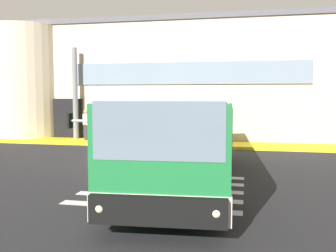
{
  "coord_description": "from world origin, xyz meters",
  "views": [
    {
      "loc": [
        4.25,
        -14.46,
        2.67
      ],
      "look_at": [
        1.42,
        -0.9,
        1.5
      ],
      "focal_mm": 40.56,
      "sensor_mm": 36.0,
      "label": 1
    }
  ],
  "objects_px": {
    "passenger_near_column": "(86,123)",
    "entry_support_column": "(75,93)",
    "passenger_by_doorway": "(103,123)",
    "safety_bollard_yellow": "(159,139)",
    "passenger_at_curb_edge": "(117,124)",
    "bus_main_foreground": "(185,137)"
  },
  "relations": [
    {
      "from": "bus_main_foreground",
      "to": "passenger_by_doorway",
      "type": "height_order",
      "value": "bus_main_foreground"
    },
    {
      "from": "entry_support_column",
      "to": "passenger_by_doorway",
      "type": "xyz_separation_m",
      "value": [
        1.79,
        -0.33,
        -1.62
      ]
    },
    {
      "from": "entry_support_column",
      "to": "passenger_at_curb_edge",
      "type": "bearing_deg",
      "value": -19.5
    },
    {
      "from": "bus_main_foreground",
      "to": "safety_bollard_yellow",
      "type": "relative_size",
      "value": 11.96
    },
    {
      "from": "bus_main_foreground",
      "to": "passenger_at_curb_edge",
      "type": "distance_m",
      "value": 8.73
    },
    {
      "from": "bus_main_foreground",
      "to": "passenger_by_doorway",
      "type": "bearing_deg",
      "value": 126.02
    },
    {
      "from": "bus_main_foreground",
      "to": "passenger_at_curb_edge",
      "type": "bearing_deg",
      "value": 123.08
    },
    {
      "from": "entry_support_column",
      "to": "passenger_by_doorway",
      "type": "relative_size",
      "value": 3.05
    },
    {
      "from": "entry_support_column",
      "to": "bus_main_foreground",
      "type": "bearing_deg",
      "value": -47.58
    },
    {
      "from": "passenger_near_column",
      "to": "passenger_at_curb_edge",
      "type": "distance_m",
      "value": 2.12
    },
    {
      "from": "entry_support_column",
      "to": "safety_bollard_yellow",
      "type": "height_order",
      "value": "entry_support_column"
    },
    {
      "from": "passenger_by_doorway",
      "to": "safety_bollard_yellow",
      "type": "relative_size",
      "value": 1.86
    },
    {
      "from": "passenger_near_column",
      "to": "bus_main_foreground",
      "type": "bearing_deg",
      "value": -49.27
    },
    {
      "from": "entry_support_column",
      "to": "safety_bollard_yellow",
      "type": "relative_size",
      "value": 5.67
    },
    {
      "from": "passenger_near_column",
      "to": "entry_support_column",
      "type": "bearing_deg",
      "value": 152.47
    },
    {
      "from": "bus_main_foreground",
      "to": "passenger_by_doorway",
      "type": "relative_size",
      "value": 6.43
    },
    {
      "from": "bus_main_foreground",
      "to": "passenger_near_column",
      "type": "xyz_separation_m",
      "value": [
        -6.81,
        7.91,
        -0.25
      ]
    },
    {
      "from": "passenger_by_doorway",
      "to": "safety_bollard_yellow",
      "type": "bearing_deg",
      "value": -22.87
    },
    {
      "from": "entry_support_column",
      "to": "bus_main_foreground",
      "type": "xyz_separation_m",
      "value": [
        7.61,
        -8.32,
        -1.37
      ]
    },
    {
      "from": "entry_support_column",
      "to": "passenger_at_curb_edge",
      "type": "height_order",
      "value": "entry_support_column"
    },
    {
      "from": "bus_main_foreground",
      "to": "passenger_by_doorway",
      "type": "xyz_separation_m",
      "value": [
        -5.81,
        8.0,
        -0.25
      ]
    },
    {
      "from": "entry_support_column",
      "to": "passenger_near_column",
      "type": "bearing_deg",
      "value": -27.53
    }
  ]
}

